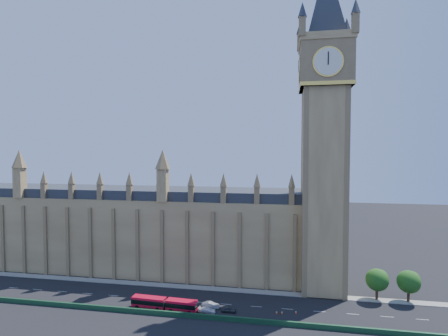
% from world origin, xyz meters
% --- Properties ---
extents(ground, '(400.00, 400.00, 0.00)m').
position_xyz_m(ground, '(0.00, 0.00, 0.00)').
color(ground, black).
rests_on(ground, ground).
extents(palace_westminster, '(120.00, 20.00, 28.00)m').
position_xyz_m(palace_westminster, '(-25.00, 22.00, 13.86)').
color(palace_westminster, olive).
rests_on(palace_westminster, ground).
extents(elizabeth_tower, '(20.59, 20.59, 105.00)m').
position_xyz_m(elizabeth_tower, '(38.00, 13.99, 54.56)').
color(elizabeth_tower, olive).
rests_on(elizabeth_tower, ground).
extents(bridge_parapet, '(160.00, 0.60, 1.20)m').
position_xyz_m(bridge_parapet, '(0.00, -9.00, 0.60)').
color(bridge_parapet, '#1E4C2D').
rests_on(bridge_parapet, ground).
extents(kerb_north, '(160.00, 3.00, 0.16)m').
position_xyz_m(kerb_north, '(0.00, 9.50, 0.08)').
color(kerb_north, gray).
rests_on(kerb_north, ground).
extents(tree_east_near, '(6.00, 6.00, 8.50)m').
position_xyz_m(tree_east_near, '(52.22, 10.08, 5.64)').
color(tree_east_near, '#382619').
rests_on(tree_east_near, ground).
extents(tree_east_far, '(6.00, 6.00, 8.50)m').
position_xyz_m(tree_east_far, '(60.22, 10.08, 5.64)').
color(tree_east_far, '#382619').
rests_on(tree_east_far, ground).
extents(red_bus, '(17.38, 3.56, 2.93)m').
position_xyz_m(red_bus, '(-3.00, -5.97, 1.55)').
color(red_bus, red).
rests_on(red_bus, ground).
extents(car_grey, '(3.80, 1.54, 1.29)m').
position_xyz_m(car_grey, '(13.46, -4.38, 0.65)').
color(car_grey, '#383B3F').
rests_on(car_grey, ground).
extents(car_silver, '(4.65, 1.70, 1.52)m').
position_xyz_m(car_silver, '(8.43, -2.85, 0.76)').
color(car_silver, '#9EA0A5').
rests_on(car_silver, ground).
extents(car_white, '(4.41, 1.95, 1.26)m').
position_xyz_m(car_white, '(8.15, -5.58, 0.63)').
color(car_white, white).
rests_on(car_white, ground).
extents(cone_a, '(0.46, 0.46, 0.62)m').
position_xyz_m(cone_a, '(14.00, -3.34, 0.30)').
color(cone_a, black).
rests_on(cone_a, ground).
extents(cone_b, '(0.44, 0.44, 0.67)m').
position_xyz_m(cone_b, '(26.65, -3.00, 0.33)').
color(cone_b, black).
rests_on(cone_b, ground).
extents(cone_c, '(0.43, 0.43, 0.66)m').
position_xyz_m(cone_c, '(30.07, -2.22, 0.33)').
color(cone_c, black).
rests_on(cone_c, ground).
extents(cone_d, '(0.55, 0.55, 0.71)m').
position_xyz_m(cone_d, '(25.32, -3.23, 0.35)').
color(cone_d, black).
rests_on(cone_d, ground).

